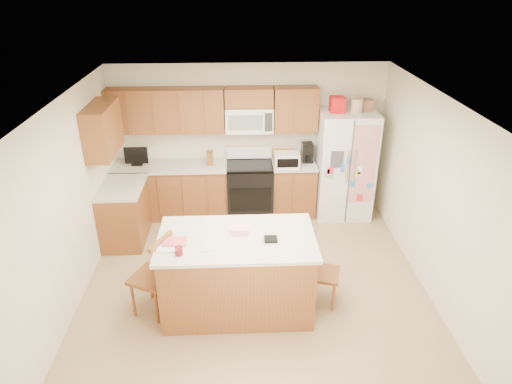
{
  "coord_description": "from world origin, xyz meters",
  "views": [
    {
      "loc": [
        -0.21,
        -5.03,
        3.83
      ],
      "look_at": [
        0.03,
        0.35,
        1.18
      ],
      "focal_mm": 32.0,
      "sensor_mm": 36.0,
      "label": 1
    }
  ],
  "objects_px": {
    "windsor_chair_back": "(236,251)",
    "windsor_chair_right": "(322,273)",
    "stove": "(250,188)",
    "refrigerator": "(344,163)",
    "windsor_chair_left": "(153,277)",
    "island": "(237,272)"
  },
  "relations": [
    {
      "from": "windsor_chair_back",
      "to": "windsor_chair_right",
      "type": "relative_size",
      "value": 1.01
    },
    {
      "from": "stove",
      "to": "refrigerator",
      "type": "xyz_separation_m",
      "value": [
        1.57,
        -0.06,
        0.45
      ]
    },
    {
      "from": "windsor_chair_left",
      "to": "windsor_chair_back",
      "type": "height_order",
      "value": "windsor_chair_left"
    },
    {
      "from": "island",
      "to": "windsor_chair_right",
      "type": "xyz_separation_m",
      "value": [
        1.05,
        0.05,
        -0.08
      ]
    },
    {
      "from": "stove",
      "to": "windsor_chair_right",
      "type": "distance_m",
      "value": 2.52
    },
    {
      "from": "stove",
      "to": "refrigerator",
      "type": "bearing_deg",
      "value": -2.3
    },
    {
      "from": "stove",
      "to": "island",
      "type": "relative_size",
      "value": 0.61
    },
    {
      "from": "windsor_chair_back",
      "to": "windsor_chair_right",
      "type": "xyz_separation_m",
      "value": [
        1.06,
        -0.52,
        -0.01
      ]
    },
    {
      "from": "island",
      "to": "windsor_chair_left",
      "type": "relative_size",
      "value": 1.72
    },
    {
      "from": "island",
      "to": "windsor_chair_back",
      "type": "distance_m",
      "value": 0.58
    },
    {
      "from": "refrigerator",
      "to": "island",
      "type": "xyz_separation_m",
      "value": [
        -1.81,
        -2.37,
        -0.41
      ]
    },
    {
      "from": "stove",
      "to": "island",
      "type": "height_order",
      "value": "stove"
    },
    {
      "from": "windsor_chair_right",
      "to": "windsor_chair_left",
      "type": "bearing_deg",
      "value": -177.44
    },
    {
      "from": "stove",
      "to": "windsor_chair_left",
      "type": "xyz_separation_m",
      "value": [
        -1.24,
        -2.47,
        0.03
      ]
    },
    {
      "from": "island",
      "to": "windsor_chair_right",
      "type": "height_order",
      "value": "island"
    },
    {
      "from": "refrigerator",
      "to": "stove",
      "type": "bearing_deg",
      "value": 177.7
    },
    {
      "from": "island",
      "to": "windsor_chair_back",
      "type": "height_order",
      "value": "island"
    },
    {
      "from": "stove",
      "to": "windsor_chair_right",
      "type": "bearing_deg",
      "value": -70.98
    },
    {
      "from": "windsor_chair_right",
      "to": "windsor_chair_back",
      "type": "bearing_deg",
      "value": 154.01
    },
    {
      "from": "island",
      "to": "windsor_chair_back",
      "type": "bearing_deg",
      "value": 91.05
    },
    {
      "from": "windsor_chair_left",
      "to": "windsor_chair_back",
      "type": "relative_size",
      "value": 1.15
    },
    {
      "from": "island",
      "to": "stove",
      "type": "bearing_deg",
      "value": 84.49
    }
  ]
}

